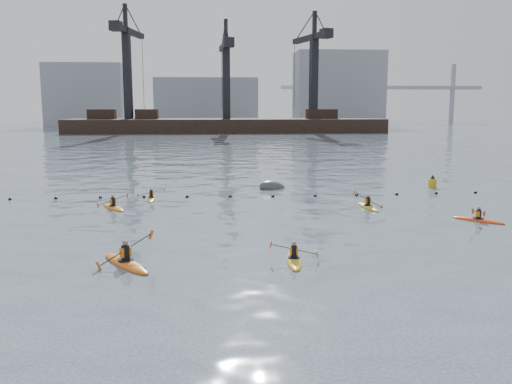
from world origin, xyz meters
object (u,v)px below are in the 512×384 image
(kayaker_0, at_px, (126,262))
(mooring_buoy, at_px, (273,188))
(kayaker_4, at_px, (478,220))
(kayaker_5, at_px, (151,198))
(kayaker_2, at_px, (113,207))
(kayaker_3, at_px, (368,206))
(kayaker_1, at_px, (294,259))
(nav_buoy, at_px, (432,183))

(kayaker_0, xyz_separation_m, mooring_buoy, (8.15, 19.66, -0.11))
(kayaker_0, xyz_separation_m, kayaker_4, (18.30, 6.90, -0.02))
(kayaker_0, distance_m, mooring_buoy, 21.29)
(mooring_buoy, bearing_deg, kayaker_5, -153.63)
(kayaker_2, height_order, kayaker_3, kayaker_3)
(kayaker_5, bearing_deg, kayaker_1, -67.61)
(kayaker_1, distance_m, mooring_buoy, 19.74)
(kayaker_0, height_order, nav_buoy, kayaker_0)
(kayaker_1, distance_m, kayaker_4, 13.36)
(kayaker_1, bearing_deg, kayaker_0, -175.16)
(kayaker_0, height_order, kayaker_2, kayaker_0)
(mooring_buoy, distance_m, nav_buoy, 12.53)
(kayaker_4, xyz_separation_m, nav_buoy, (2.35, 12.15, 0.26))
(kayaker_0, xyz_separation_m, kayaker_5, (-0.66, 15.30, -0.03))
(kayaker_0, bearing_deg, mooring_buoy, 32.93)
(kayaker_1, height_order, kayaker_3, kayaker_3)
(kayaker_0, bearing_deg, kayaker_5, 57.90)
(kayaker_1, distance_m, kayaker_3, 12.94)
(kayaker_1, xyz_separation_m, kayaker_2, (-9.58, 12.35, 0.00))
(nav_buoy, bearing_deg, kayaker_2, -163.90)
(kayaker_0, xyz_separation_m, kayaker_3, (13.26, 11.22, -0.02))
(kayaker_3, distance_m, nav_buoy, 10.77)
(kayaker_4, height_order, nav_buoy, nav_buoy)
(kayaker_2, xyz_separation_m, nav_buoy, (23.35, 6.74, 0.26))
(kayaker_1, relative_size, mooring_buoy, 1.32)
(kayaker_2, relative_size, mooring_buoy, 1.26)
(kayaker_5, xyz_separation_m, mooring_buoy, (8.81, 4.37, -0.09))
(kayaker_1, bearing_deg, kayaker_2, 132.96)
(kayaker_4, bearing_deg, mooring_buoy, -95.30)
(kayaker_1, distance_m, nav_buoy, 23.54)
(mooring_buoy, relative_size, nav_buoy, 2.00)
(kayaker_0, bearing_deg, kayaker_2, 67.81)
(kayaker_4, xyz_separation_m, kayaker_5, (-18.96, 8.40, -0.00))
(kayaker_3, xyz_separation_m, kayaker_4, (5.05, -4.32, -0.00))
(kayaker_3, bearing_deg, kayaker_0, -147.58)
(mooring_buoy, height_order, nav_buoy, nav_buoy)
(kayaker_1, xyz_separation_m, nav_buoy, (13.77, 19.08, 0.26))
(nav_buoy, bearing_deg, kayaker_1, -125.82)
(kayaker_4, bearing_deg, nav_buoy, -144.76)
(kayaker_0, relative_size, nav_buoy, 2.98)
(kayaker_1, relative_size, nav_buoy, 2.63)
(kayaker_3, bearing_deg, kayaker_1, -127.35)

